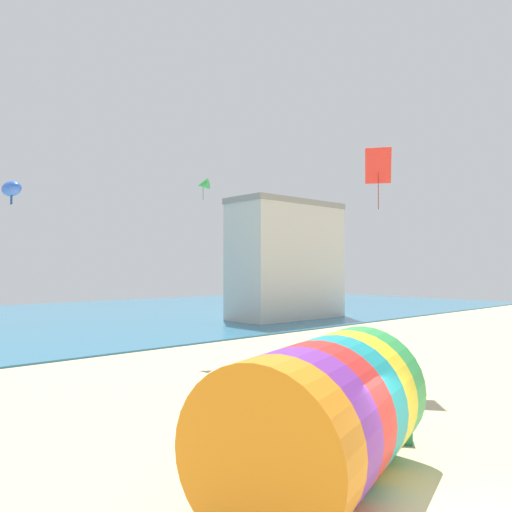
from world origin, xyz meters
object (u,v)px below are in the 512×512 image
Objects in this scene: kite_red_diamond at (378,166)px; kite_green_delta at (203,185)px; kite_handler at (388,399)px; bystander_near_water at (308,376)px; cooler_box at (405,435)px; giant_inflatable_tube at (322,415)px; kite_blue_parafoil at (11,189)px.

kite_red_diamond is 9.58m from kite_green_delta.
kite_handler is 3.99m from bystander_near_water.
kite_red_diamond is 11.60m from cooler_box.
kite_green_delta is (3.38, 13.40, 8.04)m from kite_handler.
kite_red_diamond reaches higher than giant_inflatable_tube.
giant_inflatable_tube is 4.41m from kite_handler.
giant_inflatable_tube reaches higher than kite_handler.
kite_blue_parafoil is at bearing 140.47° from kite_handler.
kite_handler is at bearing -39.53° from kite_blue_parafoil.
kite_red_diamond is (5.63, 4.09, 7.91)m from kite_handler.
kite_red_diamond is at bearing 28.14° from giant_inflatable_tube.
kite_handler is 11.87m from kite_blue_parafoil.
kite_green_delta is at bearing 75.85° from kite_handler.
bystander_near_water is at bearing 75.66° from kite_handler.
kite_red_diamond reaches higher than bystander_near_water.
kite_handler is at bearing 15.62° from giant_inflatable_tube.
cooler_box is at bearing -118.47° from kite_handler.
kite_blue_parafoil reaches higher than kite_handler.
giant_inflatable_tube is at bearing -173.68° from cooler_box.
giant_inflatable_tube is at bearing -135.87° from bystander_near_water.
cooler_box is (7.58, -7.35, -6.53)m from kite_blue_parafoil.
kite_handler reaches higher than cooler_box.
kite_green_delta reaches higher than kite_handler.
kite_red_diamond is at bearing 38.72° from cooler_box.
kite_blue_parafoil reaches higher than cooler_box.
kite_blue_parafoil is at bearing 163.10° from bystander_near_water.
kite_green_delta is at bearing 75.93° from bystander_near_water.
kite_green_delta is 12.78m from bystander_near_water.
bystander_near_water is 3.01× the size of cooler_box.
cooler_box is at bearing -106.83° from bystander_near_water.
cooler_box is at bearing 6.32° from giant_inflatable_tube.
kite_blue_parafoil reaches higher than bystander_near_water.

